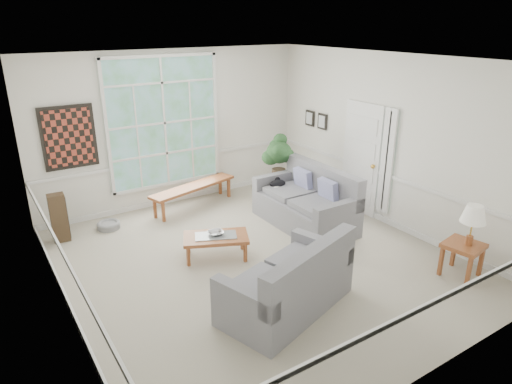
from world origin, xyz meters
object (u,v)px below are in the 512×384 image
(loveseat_right, at_px, (305,198))
(coffee_table, at_px, (216,247))
(side_table, at_px, (461,260))
(end_table, at_px, (279,192))
(loveseat_front, at_px, (287,275))

(loveseat_right, relative_size, coffee_table, 1.95)
(side_table, bearing_deg, loveseat_right, 107.04)
(end_table, bearing_deg, loveseat_front, -124.11)
(coffee_table, distance_m, end_table, 2.49)
(loveseat_front, height_order, end_table, loveseat_front)
(loveseat_right, bearing_deg, end_table, 79.19)
(loveseat_right, bearing_deg, side_table, -72.74)
(loveseat_front, distance_m, end_table, 3.58)
(coffee_table, bearing_deg, loveseat_right, 30.95)
(end_table, bearing_deg, side_table, -80.99)
(loveseat_front, xyz_separation_m, end_table, (2.00, 2.96, -0.24))
(loveseat_front, height_order, coffee_table, loveseat_front)
(end_table, distance_m, side_table, 3.75)
(coffee_table, relative_size, end_table, 2.05)
(loveseat_right, relative_size, loveseat_front, 1.08)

